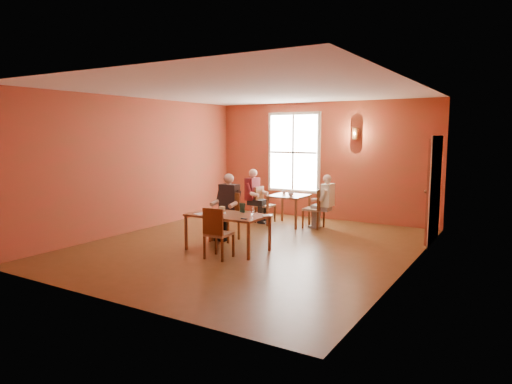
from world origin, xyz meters
The scene contains 29 objects.
ground centered at (0.00, 0.00, 0.00)m, with size 6.00×7.00×0.01m, color brown.
wall_back centered at (0.00, 3.50, 1.50)m, with size 6.00×0.04×3.00m, color brown.
wall_front centered at (0.00, -3.50, 1.50)m, with size 6.00×0.04×3.00m, color brown.
wall_left centered at (-3.00, 0.00, 1.50)m, with size 0.04×7.00×3.00m, color brown.
wall_right centered at (3.00, 0.00, 1.50)m, with size 0.04×7.00×3.00m, color brown.
ceiling centered at (0.00, 0.00, 3.00)m, with size 6.00×7.00×0.04m, color white.
window centered at (-0.80, 3.45, 1.70)m, with size 1.36×0.10×1.96m, color white.
door centered at (2.94, 2.30, 1.05)m, with size 0.12×1.04×2.10m, color maroon.
wall_sconce centered at (0.90, 3.40, 2.20)m, with size 0.16×0.16×0.28m, color brown.
main_table centered at (-0.20, -0.50, 0.35)m, with size 1.48×0.83×0.69m, color brown, non-canonical shape.
chair_diner_main centered at (-0.70, 0.15, 0.49)m, with size 0.43×0.43×0.98m, color #522F1A, non-canonical shape.
diner_main centered at (-0.70, 0.12, 0.66)m, with size 0.53×0.53×1.32m, color black, non-canonical shape.
chair_empty centered at (-0.02, -1.04, 0.46)m, with size 0.41×0.41×0.92m, color #542D19, non-canonical shape.
plate_food centered at (-0.42, -0.49, 0.71)m, with size 0.28×0.28×0.04m, color silver.
sandwich centered at (-0.36, -0.46, 0.75)m, with size 0.09×0.09×0.11m, color tan.
goblet_a centered at (0.27, -0.40, 0.79)m, with size 0.08×0.08×0.19m, color white, non-canonical shape.
goblet_b centered at (0.42, -0.62, 0.78)m, with size 0.07×0.07×0.18m, color white, non-canonical shape.
menu_stand centered at (-0.06, -0.21, 0.79)m, with size 0.11×0.06×0.19m, color #203828.
knife centered at (-0.28, -0.75, 0.69)m, with size 0.21×0.02×0.00m, color white.
napkin centered at (-0.66, -0.74, 0.70)m, with size 0.18×0.18×0.01m, color white.
side_plate centered at (0.52, -0.26, 0.70)m, with size 0.18×0.18×0.01m, color white.
sunglasses centered at (0.33, -0.76, 0.70)m, with size 0.12×0.04×0.01m, color black.
second_table centered at (-0.31, 2.24, 0.37)m, with size 0.83×0.83×0.73m, color brown, non-canonical shape.
chair_diner_white centered at (0.34, 2.24, 0.47)m, with size 0.41×0.41×0.93m, color #532E19, non-canonical shape.
diner_white centered at (0.37, 2.24, 0.61)m, with size 0.49×0.49×1.22m, color white, non-canonical shape.
chair_diner_maroon centered at (-0.96, 2.24, 0.44)m, with size 0.39×0.39×0.89m, color #4B2211, non-canonical shape.
diner_maroon centered at (-0.99, 2.24, 0.64)m, with size 0.51×0.51×1.28m, color maroon, non-canonical shape.
cup_a centered at (-0.19, 2.11, 0.78)m, with size 0.12×0.12×0.09m, color white.
cup_b centered at (-0.49, 2.34, 0.78)m, with size 0.10×0.10×0.09m, color white.
Camera 1 is at (4.62, -7.45, 2.19)m, focal length 32.00 mm.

